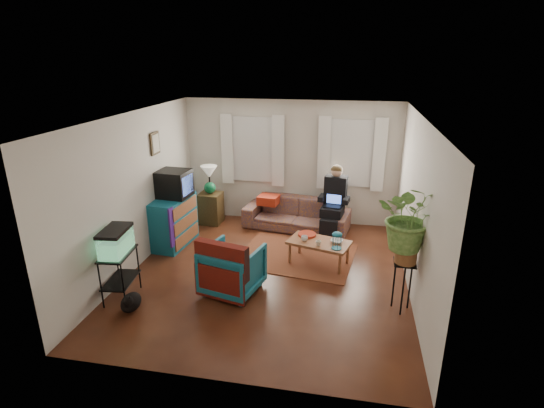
% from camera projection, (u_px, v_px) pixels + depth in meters
% --- Properties ---
extents(floor, '(4.50, 5.00, 0.01)m').
position_uv_depth(floor, '(268.00, 274.00, 7.07)').
color(floor, '#4F2B14').
rests_on(floor, ground).
extents(ceiling, '(4.50, 5.00, 0.01)m').
position_uv_depth(ceiling, '(267.00, 116.00, 6.20)').
color(ceiling, white).
rests_on(ceiling, wall_back).
extents(wall_back, '(4.50, 0.01, 2.60)m').
position_uv_depth(wall_back, '(291.00, 162.00, 8.95)').
color(wall_back, silver).
rests_on(wall_back, floor).
extents(wall_front, '(4.50, 0.01, 2.60)m').
position_uv_depth(wall_front, '(219.00, 279.00, 4.32)').
color(wall_front, silver).
rests_on(wall_front, floor).
extents(wall_left, '(0.01, 5.00, 2.60)m').
position_uv_depth(wall_left, '(134.00, 192.00, 7.03)').
color(wall_left, silver).
rests_on(wall_left, floor).
extents(wall_right, '(0.01, 5.00, 2.60)m').
position_uv_depth(wall_right, '(417.00, 210.00, 6.24)').
color(wall_right, silver).
rests_on(wall_right, floor).
extents(window_left, '(1.08, 0.04, 1.38)m').
position_uv_depth(window_left, '(253.00, 149.00, 8.98)').
color(window_left, white).
rests_on(window_left, wall_back).
extents(window_right, '(1.08, 0.04, 1.38)m').
position_uv_depth(window_right, '(351.00, 153.00, 8.62)').
color(window_right, white).
rests_on(window_right, wall_back).
extents(curtains_left, '(1.36, 0.06, 1.50)m').
position_uv_depth(curtains_left, '(252.00, 150.00, 8.91)').
color(curtains_left, white).
rests_on(curtains_left, wall_back).
extents(curtains_right, '(1.36, 0.06, 1.50)m').
position_uv_depth(curtains_right, '(351.00, 154.00, 8.55)').
color(curtains_right, white).
rests_on(curtains_right, wall_back).
extents(picture_frame, '(0.04, 0.32, 0.40)m').
position_uv_depth(picture_frame, '(155.00, 143.00, 7.59)').
color(picture_frame, '#3D2616').
rests_on(picture_frame, wall_left).
extents(area_rug, '(2.20, 1.85, 0.01)m').
position_uv_depth(area_rug, '(297.00, 255.00, 7.70)').
color(area_rug, brown).
rests_on(area_rug, floor).
extents(sofa, '(2.25, 1.17, 0.84)m').
position_uv_depth(sofa, '(297.00, 209.00, 8.79)').
color(sofa, brown).
rests_on(sofa, floor).
extents(seated_person, '(0.63, 0.74, 1.28)m').
position_uv_depth(seated_person, '(334.00, 204.00, 8.47)').
color(seated_person, black).
rests_on(seated_person, sofa).
extents(side_table, '(0.47, 0.47, 0.67)m').
position_uv_depth(side_table, '(211.00, 208.00, 9.12)').
color(side_table, '#3D2617').
rests_on(side_table, floor).
extents(table_lamp, '(0.35, 0.35, 0.61)m').
position_uv_depth(table_lamp, '(209.00, 180.00, 8.91)').
color(table_lamp, white).
rests_on(table_lamp, side_table).
extents(dresser, '(0.61, 1.08, 0.94)m').
position_uv_depth(dresser, '(173.00, 221.00, 8.03)').
color(dresser, '#115768').
rests_on(dresser, floor).
extents(crt_tv, '(0.62, 0.57, 0.50)m').
position_uv_depth(crt_tv, '(174.00, 184.00, 7.88)').
color(crt_tv, black).
rests_on(crt_tv, dresser).
extents(aquarium_stand, '(0.44, 0.70, 0.74)m').
position_uv_depth(aquarium_stand, '(120.00, 276.00, 6.27)').
color(aquarium_stand, black).
rests_on(aquarium_stand, floor).
extents(aquarium, '(0.40, 0.63, 0.39)m').
position_uv_depth(aquarium, '(116.00, 241.00, 6.08)').
color(aquarium, '#7FD899').
rests_on(aquarium, aquarium_stand).
extents(black_cat, '(0.36, 0.45, 0.33)m').
position_uv_depth(black_cat, '(131.00, 300.00, 6.00)').
color(black_cat, black).
rests_on(black_cat, floor).
extents(armchair, '(0.96, 0.92, 0.82)m').
position_uv_depth(armchair, '(232.00, 267.00, 6.44)').
color(armchair, '#115169').
rests_on(armchair, floor).
extents(serape_throw, '(0.85, 0.38, 0.68)m').
position_uv_depth(serape_throw, '(221.00, 266.00, 6.11)').
color(serape_throw, '#9E0A0A').
rests_on(serape_throw, armchair).
extents(coffee_table, '(1.15, 0.83, 0.43)m').
position_uv_depth(coffee_table, '(319.00, 253.00, 7.34)').
color(coffee_table, brown).
rests_on(coffee_table, floor).
extents(cup_a, '(0.14, 0.14, 0.09)m').
position_uv_depth(cup_a, '(304.00, 238.00, 7.27)').
color(cup_a, white).
rests_on(cup_a, coffee_table).
extents(cup_b, '(0.12, 0.12, 0.09)m').
position_uv_depth(cup_b, '(318.00, 243.00, 7.09)').
color(cup_b, beige).
rests_on(cup_b, coffee_table).
extents(bowl, '(0.25, 0.25, 0.05)m').
position_uv_depth(bowl, '(337.00, 241.00, 7.22)').
color(bowl, white).
rests_on(bowl, coffee_table).
extents(snack_tray, '(0.40, 0.40, 0.04)m').
position_uv_depth(snack_tray, '(307.00, 234.00, 7.50)').
color(snack_tray, '#B21414').
rests_on(snack_tray, coffee_table).
extents(birdcage, '(0.21, 0.21, 0.30)m').
position_uv_depth(birdcage, '(337.00, 240.00, 6.95)').
color(birdcage, '#115B6B').
rests_on(birdcage, coffee_table).
extents(plant_stand, '(0.33, 0.33, 0.76)m').
position_uv_depth(plant_stand, '(402.00, 286.00, 5.96)').
color(plant_stand, black).
rests_on(plant_stand, floor).
extents(potted_plant, '(0.89, 0.77, 0.96)m').
position_uv_depth(potted_plant, '(409.00, 227.00, 5.66)').
color(potted_plant, '#599947').
rests_on(potted_plant, plant_stand).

